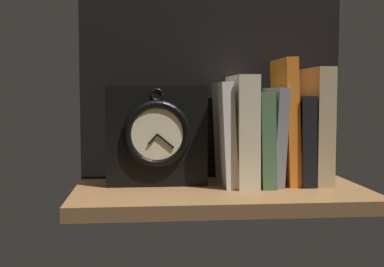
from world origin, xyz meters
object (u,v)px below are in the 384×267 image
at_px(book_gray_chess, 273,136).
at_px(book_black_skeptic, 299,139).
at_px(framed_clock, 157,135).
at_px(book_green_romantic, 260,138).
at_px(book_tan_shortstories, 316,126).
at_px(book_white_catcher, 224,133).
at_px(book_cream_twain, 242,130).
at_px(book_orange_pandolfini, 285,121).

distance_m(book_gray_chess, book_black_skeptic, 0.05).
distance_m(book_gray_chess, framed_clock, 0.23).
height_order(book_green_romantic, book_tan_shortstories, book_tan_shortstories).
bearing_deg(book_white_catcher, book_black_skeptic, 0.00).
bearing_deg(book_tan_shortstories, book_gray_chess, 180.00).
bearing_deg(book_tan_shortstories, book_cream_twain, 180.00).
xyz_separation_m(book_cream_twain, book_green_romantic, (0.04, 0.00, -0.02)).
bearing_deg(book_green_romantic, book_gray_chess, 0.00).
bearing_deg(book_green_romantic, book_white_catcher, 180.00).
bearing_deg(book_tan_shortstories, book_orange_pandolfini, 180.00).
height_order(book_black_skeptic, book_tan_shortstories, book_tan_shortstories).
xyz_separation_m(book_tan_shortstories, framed_clock, (-0.32, -0.01, -0.02)).
bearing_deg(framed_clock, book_black_skeptic, 1.08).
xyz_separation_m(book_gray_chess, book_tan_shortstories, (0.09, 0.00, 0.02)).
height_order(book_gray_chess, book_orange_pandolfini, book_orange_pandolfini).
distance_m(book_black_skeptic, book_tan_shortstories, 0.04).
xyz_separation_m(book_green_romantic, book_gray_chess, (0.03, 0.00, 0.00)).
bearing_deg(book_white_catcher, book_gray_chess, 0.00).
distance_m(book_orange_pandolfini, book_tan_shortstories, 0.06).
height_order(book_cream_twain, book_gray_chess, book_cream_twain).
bearing_deg(book_orange_pandolfini, book_cream_twain, 180.00).
height_order(book_orange_pandolfini, book_black_skeptic, book_orange_pandolfini).
bearing_deg(book_gray_chess, book_orange_pandolfini, 0.00).
relative_size(book_white_catcher, book_cream_twain, 0.94).
height_order(book_cream_twain, book_tan_shortstories, book_tan_shortstories).
relative_size(book_black_skeptic, book_tan_shortstories, 0.76).
bearing_deg(book_cream_twain, book_green_romantic, 0.00).
relative_size(book_white_catcher, book_green_romantic, 1.11).
bearing_deg(book_white_catcher, book_cream_twain, 0.00).
height_order(book_white_catcher, book_tan_shortstories, book_tan_shortstories).
relative_size(book_white_catcher, book_tan_shortstories, 0.88).
distance_m(book_orange_pandolfini, book_black_skeptic, 0.05).
xyz_separation_m(book_white_catcher, book_black_skeptic, (0.15, 0.00, -0.01)).
relative_size(book_white_catcher, book_orange_pandolfini, 0.81).
xyz_separation_m(book_white_catcher, book_green_romantic, (0.07, 0.00, -0.01)).
bearing_deg(book_black_skeptic, book_white_catcher, 180.00).
distance_m(book_white_catcher, book_orange_pandolfini, 0.12).
xyz_separation_m(book_green_romantic, book_tan_shortstories, (0.11, 0.00, 0.02)).
relative_size(book_cream_twain, book_black_skeptic, 1.23).
bearing_deg(book_orange_pandolfini, book_gray_chess, 180.00).
distance_m(book_cream_twain, book_gray_chess, 0.06).
distance_m(book_orange_pandolfini, framed_clock, 0.26).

